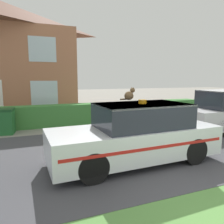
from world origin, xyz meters
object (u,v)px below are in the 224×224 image
(police_car, at_px, (137,134))
(cat, at_px, (130,95))
(house_left, at_px, (1,57))
(wheelie_bin, at_px, (5,121))

(police_car, bearing_deg, cat, -16.47)
(cat, bearing_deg, house_left, 100.32)
(cat, xyz_separation_m, house_left, (-3.71, 10.10, 1.65))
(cat, xyz_separation_m, wheelie_bin, (-3.21, 4.46, -1.26))
(police_car, relative_size, cat, 11.73)
(police_car, xyz_separation_m, house_left, (-3.89, 10.15, 2.67))
(cat, height_order, wheelie_bin, cat)
(house_left, height_order, wheelie_bin, house_left)
(police_car, xyz_separation_m, wheelie_bin, (-3.40, 4.51, -0.24))
(cat, distance_m, house_left, 10.89)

